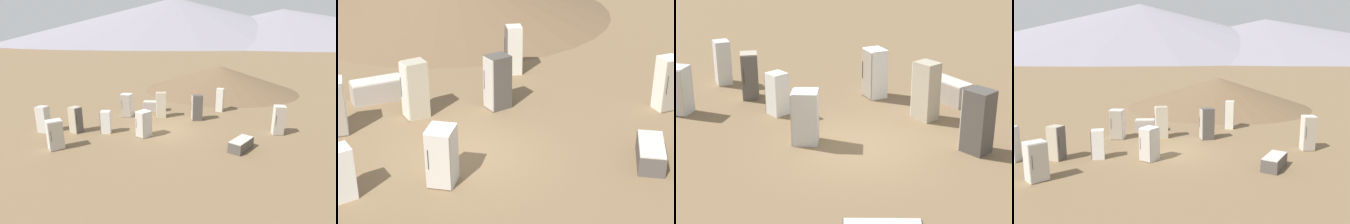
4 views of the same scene
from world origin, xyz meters
TOP-DOWN VIEW (x-y plane):
  - ground_plane at (0.00, 0.00)m, footprint 1000.00×1000.00m
  - mountain_ridge_0 at (-161.53, -206.62)m, footprint 299.25×299.25m
  - mountain_ridge_1 at (-75.03, -265.58)m, footprint 341.43×341.43m
  - dirt_mound at (-9.58, -12.24)m, footprint 17.16×17.16m
  - discarded_fridge_0 at (1.97, -3.83)m, footprint 0.99×0.96m
  - discarded_fridge_1 at (-3.36, 4.01)m, footprint 1.78×1.55m
  - discarded_fridge_2 at (-0.52, -3.01)m, footprint 0.86×0.74m
  - discarded_fridge_3 at (3.64, -0.51)m, footprint 0.71×0.66m
  - discarded_fridge_4 at (-2.90, -1.64)m, footprint 0.86×0.75m
  - discarded_fridge_5 at (-5.57, -3.51)m, footprint 0.84×0.83m
  - discarded_fridge_6 at (6.36, 1.37)m, footprint 0.96×0.93m
  - discarded_fridge_7 at (5.49, -1.11)m, footprint 0.88×0.87m
  - discarded_fridge_8 at (1.41, 0.72)m, footprint 1.01×0.98m
  - discarded_fridge_10 at (-0.36, -5.02)m, footprint 1.92×1.26m
  - discarded_fridge_11 at (-6.80, 2.40)m, footprint 0.81×0.80m

SIDE VIEW (x-z plane):
  - ground_plane at x=0.00m, z-range 0.00..0.00m
  - discarded_fridge_1 at x=-3.36m, z-range 0.00..0.60m
  - discarded_fridge_10 at x=-0.36m, z-range 0.00..0.77m
  - discarded_fridge_3 at x=3.64m, z-range 0.00..1.43m
  - discarded_fridge_8 at x=1.41m, z-range 0.00..1.60m
  - discarded_fridge_6 at x=6.36m, z-range 0.00..1.61m
  - discarded_fridge_7 at x=5.49m, z-range 0.00..1.66m
  - discarded_fridge_0 at x=1.97m, z-range 0.00..1.77m
  - discarded_fridge_11 at x=-6.80m, z-range 0.00..1.84m
  - discarded_fridge_4 at x=-2.90m, z-range 0.00..1.85m
  - discarded_fridge_5 at x=-5.57m, z-range 0.00..1.89m
  - discarded_fridge_2 at x=-0.52m, z-range 0.00..1.91m
  - dirt_mound at x=-9.58m, z-range 0.00..2.73m
  - mountain_ridge_0 at x=-161.53m, z-range 0.00..31.16m
  - mountain_ridge_1 at x=-75.03m, z-range 0.00..45.67m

